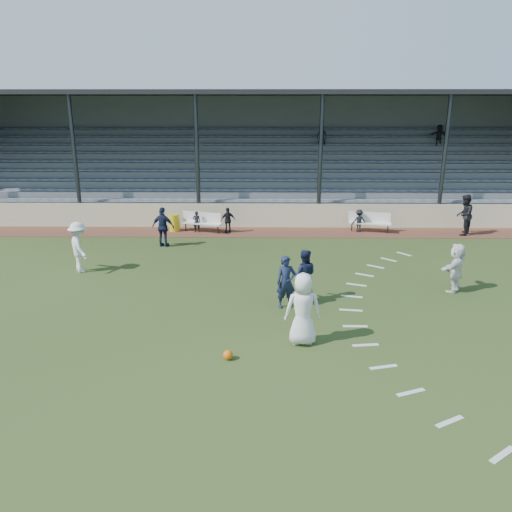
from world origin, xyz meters
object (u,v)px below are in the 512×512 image
Objects in this scene: trash_bin at (174,223)px; football at (228,355)px; bench_right at (370,220)px; player_navy_lead at (286,282)px; official at (464,215)px; bench_left at (202,220)px; player_white_lead at (303,309)px.

trash_bin is 13.07m from football.
player_navy_lead is at bearing -101.97° from bench_right.
bench_left is at bearing -58.99° from official.
football is (3.46, -12.60, -0.31)m from trash_bin.
bench_left is 1.05× the size of player_white_lead.
official reaches higher than bench_left.
bench_right reaches higher than football.
trash_bin is 12.87m from player_white_lead.
bench_right is 1.05× the size of player_white_lead.
player_navy_lead is (-0.34, 2.37, -0.14)m from player_white_lead.
trash_bin reaches higher than football.
player_white_lead is (-4.12, -11.69, 0.38)m from bench_right.
bench_right is 1.06× the size of official.
football is at bearing -101.94° from bench_right.
bench_left is at bearing -165.63° from bench_right.
player_white_lead reaches higher than trash_bin.
bench_left and bench_right have the same top height.
player_white_lead reaches higher than bench_right.
bench_right is at bearing 0.02° from trash_bin.
player_white_lead is at bearing -4.11° from official.
football is 15.90m from official.
trash_bin is 0.50× the size of player_navy_lead.
official is at bearing -131.87° from player_white_lead.
trash_bin is 0.42× the size of player_white_lead.
player_white_lead is 13.98m from official.
official is (13.78, -0.53, 0.55)m from trash_bin.
official is at bearing -2.20° from trash_bin.
bench_right is at bearing 51.79° from player_navy_lead.
football is at bearing -74.65° from trash_bin.
football is 0.13× the size of player_white_lead.
trash_bin is 13.80m from official.
official is (10.32, 12.07, 0.86)m from football.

